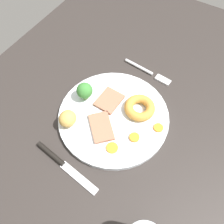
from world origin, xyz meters
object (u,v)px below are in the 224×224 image
(carrot_coin_front, at_px, (134,137))
(carrot_coin_side, at_px, (158,128))
(roast_potato_left, at_px, (68,119))
(dinner_plate, at_px, (112,115))
(meat_slice_under, at_px, (109,100))
(knife, at_px, (61,162))
(meat_slice_main, at_px, (101,127))
(fork, at_px, (149,72))
(yorkshire_pudding, at_px, (140,108))
(broccoli_floret, at_px, (85,91))
(carrot_coin_back, at_px, (112,148))

(carrot_coin_front, bearing_deg, carrot_coin_side, 144.85)
(roast_potato_left, bearing_deg, dinner_plate, 134.36)
(meat_slice_under, relative_size, knife, 0.37)
(meat_slice_main, bearing_deg, meat_slice_under, -162.24)
(carrot_coin_side, xyz_separation_m, fork, (-0.16, -0.11, -0.01))
(yorkshire_pudding, distance_m, fork, 0.15)
(dinner_plate, xyz_separation_m, roast_potato_left, (0.08, -0.08, 0.03))
(meat_slice_under, height_order, yorkshire_pudding, yorkshire_pudding)
(meat_slice_main, relative_size, meat_slice_under, 1.17)
(broccoli_floret, bearing_deg, knife, 16.15)
(carrot_coin_front, relative_size, fork, 0.16)
(meat_slice_main, relative_size, knife, 0.44)
(carrot_coin_front, bearing_deg, yorkshire_pudding, -160.57)
(carrot_coin_side, relative_size, fork, 0.16)
(meat_slice_main, bearing_deg, fork, 176.11)
(meat_slice_under, xyz_separation_m, broccoli_floret, (0.02, -0.06, 0.02))
(dinner_plate, height_order, roast_potato_left, roast_potato_left)
(yorkshire_pudding, xyz_separation_m, carrot_coin_front, (0.08, 0.03, -0.01))
(carrot_coin_back, bearing_deg, broccoli_floret, -122.94)
(carrot_coin_side, height_order, broccoli_floret, broccoli_floret)
(yorkshire_pudding, height_order, carrot_coin_side, yorkshire_pudding)
(carrot_coin_front, bearing_deg, dinner_plate, -110.17)
(knife, bearing_deg, dinner_plate, 85.13)
(roast_potato_left, bearing_deg, meat_slice_main, 111.06)
(knife, bearing_deg, fork, 89.19)
(roast_potato_left, height_order, carrot_coin_front, roast_potato_left)
(roast_potato_left, distance_m, carrot_coin_back, 0.13)
(yorkshire_pudding, distance_m, knife, 0.24)
(broccoli_floret, bearing_deg, carrot_coin_back, 57.06)
(roast_potato_left, distance_m, fork, 0.28)
(meat_slice_main, height_order, knife, meat_slice_main)
(carrot_coin_back, xyz_separation_m, knife, (0.09, -0.09, -0.01))
(meat_slice_under, bearing_deg, carrot_coin_front, 60.91)
(fork, bearing_deg, carrot_coin_back, -77.14)
(carrot_coin_side, bearing_deg, carrot_coin_front, -35.15)
(carrot_coin_back, distance_m, carrot_coin_side, 0.13)
(meat_slice_under, relative_size, broccoli_floret, 1.35)
(meat_slice_under, distance_m, carrot_coin_back, 0.13)
(meat_slice_under, bearing_deg, carrot_coin_back, 34.48)
(dinner_plate, xyz_separation_m, broccoli_floret, (-0.01, -0.09, 0.04))
(carrot_coin_front, height_order, knife, carrot_coin_front)
(dinner_plate, relative_size, knife, 1.54)
(meat_slice_main, xyz_separation_m, fork, (-0.23, 0.02, -0.01))
(dinner_plate, distance_m, carrot_coin_front, 0.09)
(meat_slice_under, bearing_deg, roast_potato_left, -25.98)
(carrot_coin_front, xyz_separation_m, carrot_coin_back, (0.05, -0.03, -0.00))
(yorkshire_pudding, bearing_deg, broccoli_floret, -74.92)
(carrot_coin_side, xyz_separation_m, knife, (0.19, -0.16, -0.01))
(yorkshire_pudding, distance_m, carrot_coin_side, 0.07)
(meat_slice_under, distance_m, fork, 0.16)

